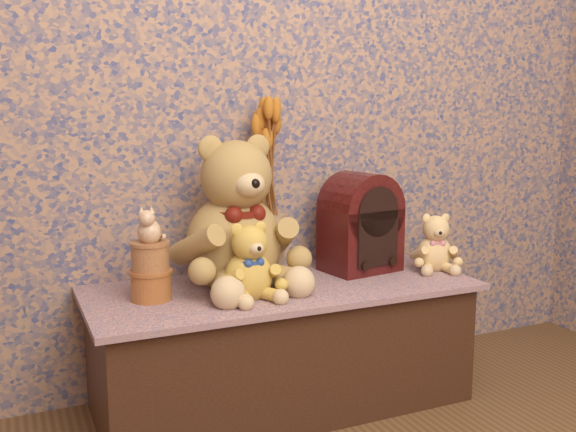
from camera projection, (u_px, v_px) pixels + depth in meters
name	position (u px, v px, depth m)	size (l,w,h in m)	color
display_shelf	(282.00, 345.00, 2.19)	(1.28, 0.55, 0.42)	#394275
teddy_large	(234.00, 205.00, 2.12)	(0.42, 0.50, 0.53)	olive
teddy_medium	(248.00, 257.00, 1.99)	(0.20, 0.24, 0.26)	gold
teddy_small	(435.00, 239.00, 2.35)	(0.18, 0.21, 0.22)	tan
cathedral_radio	(361.00, 222.00, 2.32)	(0.26, 0.19, 0.36)	#370A0A
ceramic_vase	(267.00, 244.00, 2.31)	(0.12, 0.12, 0.21)	tan
dried_stalks	(267.00, 160.00, 2.26)	(0.20, 0.20, 0.39)	#BF691E
biscuit_tin_lower	(151.00, 285.00, 1.98)	(0.12, 0.12, 0.09)	#B68935
biscuit_tin_upper	(150.00, 257.00, 1.97)	(0.11, 0.11, 0.09)	tan
cat_figurine	(149.00, 224.00, 1.95)	(0.08, 0.09, 0.12)	silver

